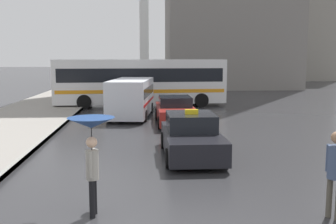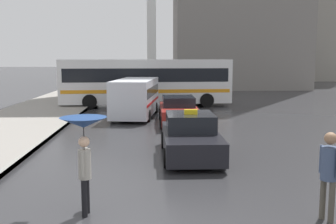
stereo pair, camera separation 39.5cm
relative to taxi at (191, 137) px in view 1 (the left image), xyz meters
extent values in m
cube|color=black|center=(0.00, -0.05, -0.14)|extent=(1.80, 4.25, 0.71)
cube|color=black|center=(0.00, 0.16, 0.50)|extent=(1.58, 1.91, 0.58)
cylinder|color=black|center=(0.85, -1.37, -0.37)|extent=(0.20, 0.60, 0.60)
cylinder|color=black|center=(-0.86, -1.37, -0.37)|extent=(0.20, 0.60, 0.60)
cylinder|color=black|center=(0.86, 1.27, -0.37)|extent=(0.20, 0.60, 0.60)
cylinder|color=black|center=(-0.85, 1.27, -0.37)|extent=(0.20, 0.60, 0.60)
cube|color=yellow|center=(0.00, -0.05, 0.87)|extent=(0.44, 0.16, 0.16)
cube|color=maroon|center=(0.05, 6.69, -0.13)|extent=(1.80, 4.58, 0.74)
cube|color=black|center=(0.05, 6.92, 0.48)|extent=(1.58, 2.06, 0.47)
cylinder|color=black|center=(0.90, 5.27, -0.37)|extent=(0.20, 0.60, 0.60)
cylinder|color=black|center=(-0.81, 5.27, -0.37)|extent=(0.20, 0.60, 0.60)
cylinder|color=black|center=(0.90, 8.11, -0.37)|extent=(0.20, 0.60, 0.60)
cylinder|color=black|center=(-0.81, 8.11, -0.37)|extent=(0.20, 0.60, 0.60)
cube|color=silver|center=(-2.22, 9.27, 0.49)|extent=(2.67, 5.79, 1.97)
cube|color=black|center=(-2.22, 9.27, 0.83)|extent=(2.64, 5.35, 0.51)
cube|color=red|center=(-2.22, 9.27, 0.23)|extent=(2.67, 5.57, 0.14)
cylinder|color=black|center=(-1.48, 7.49, -0.35)|extent=(0.28, 0.65, 0.63)
cylinder|color=black|center=(-3.37, 7.72, -0.35)|extent=(0.28, 0.65, 0.63)
cylinder|color=black|center=(-1.07, 10.82, -0.35)|extent=(0.28, 0.65, 0.63)
cylinder|color=black|center=(-2.96, 11.05, -0.35)|extent=(0.28, 0.65, 0.63)
cube|color=silver|center=(-1.71, 14.33, 1.08)|extent=(11.77, 3.27, 2.97)
cube|color=black|center=(-1.71, 14.33, 1.54)|extent=(11.19, 3.25, 0.91)
cube|color=orange|center=(-1.71, 14.33, 0.47)|extent=(11.42, 3.27, 0.24)
cylinder|color=black|center=(2.27, 15.80, -0.19)|extent=(0.98, 0.34, 0.96)
cylinder|color=black|center=(2.43, 13.41, -0.19)|extent=(0.98, 0.34, 0.96)
cylinder|color=black|center=(-5.56, 15.28, -0.19)|extent=(0.98, 0.34, 0.96)
cylinder|color=black|center=(-5.40, 12.89, -0.19)|extent=(0.98, 0.34, 0.96)
cylinder|color=black|center=(-2.72, -5.05, -0.27)|extent=(0.13, 0.13, 0.80)
cylinder|color=black|center=(-2.71, -4.83, -0.27)|extent=(0.13, 0.13, 0.80)
cylinder|color=gray|center=(-2.71, -4.94, 0.45)|extent=(0.29, 0.29, 0.63)
sphere|color=#DBAD89|center=(-2.71, -4.94, 0.93)|extent=(0.23, 0.23, 0.23)
cylinder|color=gray|center=(-2.73, -5.12, 0.49)|extent=(0.07, 0.07, 0.54)
cylinder|color=gray|center=(-2.70, -4.77, 0.49)|extent=(0.07, 0.07, 0.54)
cone|color=navy|center=(-2.71, -4.94, 1.33)|extent=(0.97, 0.97, 0.22)
cylinder|color=black|center=(-2.71, -4.94, 1.00)|extent=(0.02, 0.02, 0.67)
cube|color=#262628|center=(-2.75, -4.69, -0.23)|extent=(0.11, 0.19, 0.28)
cylinder|color=#4C473D|center=(2.23, -5.35, -0.23)|extent=(0.16, 0.16, 0.86)
cylinder|color=#3D4C6B|center=(2.27, -5.45, 0.54)|extent=(0.44, 0.44, 0.68)
cylinder|color=#3D4C6B|center=(2.18, -5.26, 0.59)|extent=(0.09, 0.09, 0.58)
cube|color=white|center=(-1.30, 27.35, 7.02)|extent=(0.90, 0.90, 15.36)
camera|label=1|loc=(-1.69, -12.99, 2.65)|focal=42.00mm
camera|label=2|loc=(-1.30, -13.01, 2.65)|focal=42.00mm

